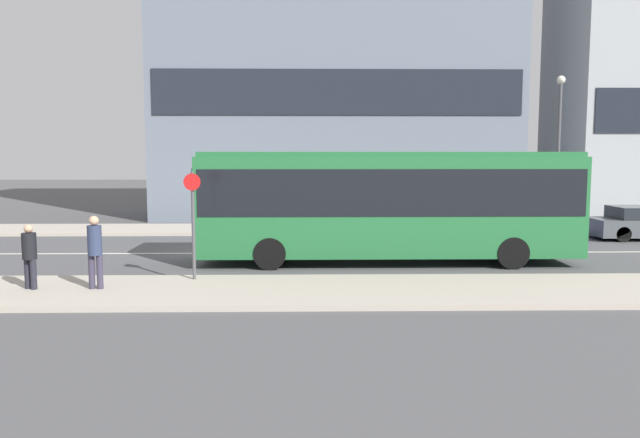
% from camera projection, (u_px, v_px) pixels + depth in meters
% --- Properties ---
extents(ground_plane, '(120.00, 120.00, 0.00)m').
position_uv_depth(ground_plane, '(226.00, 253.00, 21.45)').
color(ground_plane, '#4F4F51').
extents(sidewalk_near, '(44.00, 3.50, 0.13)m').
position_uv_depth(sidewalk_near, '(192.00, 291.00, 15.23)').
color(sidewalk_near, '#B2A899').
rests_on(sidewalk_near, ground_plane).
extents(sidewalk_far, '(44.00, 3.50, 0.13)m').
position_uv_depth(sidewalk_far, '(244.00, 229.00, 27.66)').
color(sidewalk_far, '#B2A899').
rests_on(sidewalk_far, ground_plane).
extents(lane_centerline, '(41.80, 0.16, 0.01)m').
position_uv_depth(lane_centerline, '(226.00, 253.00, 21.45)').
color(lane_centerline, silver).
rests_on(lane_centerline, ground_plane).
extents(city_bus, '(11.67, 2.46, 3.47)m').
position_uv_depth(city_bus, '(387.00, 200.00, 19.36)').
color(city_bus, '#236B38').
rests_on(city_bus, ground_plane).
extents(parked_car_0, '(4.51, 1.84, 1.40)m').
position_uv_depth(parked_car_0, '(519.00, 223.00, 24.90)').
color(parked_car_0, navy).
rests_on(parked_car_0, ground_plane).
extents(pedestrian_near_stop, '(0.34, 0.34, 1.59)m').
position_uv_depth(pedestrian_near_stop, '(29.00, 253.00, 15.11)').
color(pedestrian_near_stop, '#23232D').
rests_on(pedestrian_near_stop, sidewalk_near).
extents(pedestrian_down_pavement, '(0.35, 0.34, 1.79)m').
position_uv_depth(pedestrian_down_pavement, '(95.00, 247.00, 15.12)').
color(pedestrian_down_pavement, '#383347').
rests_on(pedestrian_down_pavement, sidewalk_near).
extents(bus_stop_sign, '(0.44, 0.12, 2.83)m').
position_uv_depth(bus_stop_sign, '(193.00, 217.00, 16.21)').
color(bus_stop_sign, '#4C4C51').
rests_on(bus_stop_sign, sidewalk_near).
extents(street_lamp, '(0.36, 0.36, 6.60)m').
position_uv_depth(street_lamp, '(559.00, 136.00, 26.88)').
color(street_lamp, '#4C4C51').
rests_on(street_lamp, sidewalk_far).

